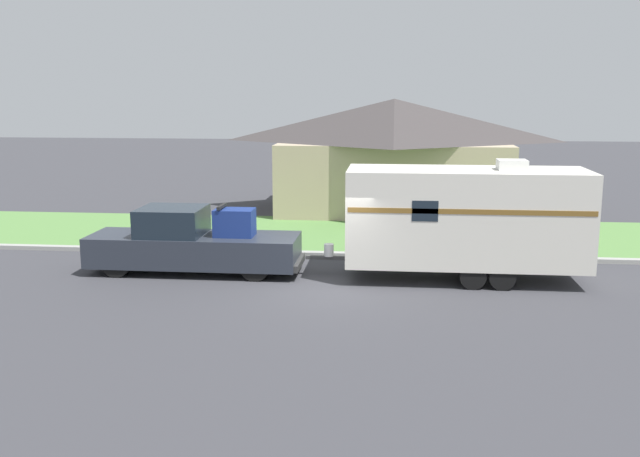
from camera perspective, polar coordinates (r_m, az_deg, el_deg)
ground_plane at (r=19.71m, az=0.55°, el=-4.73°), size 120.00×120.00×0.00m
curb_strip at (r=23.31m, az=1.41°, el=-2.08°), size 80.00×0.30×0.14m
lawn_strip at (r=26.88m, az=2.02°, el=-0.45°), size 80.00×7.00×0.03m
house_across_street at (r=32.19m, az=5.89°, el=6.01°), size 10.71×6.80×4.98m
pickup_truck at (r=21.50m, az=-10.17°, el=-1.19°), size 6.32×1.94×2.05m
travel_trailer at (r=20.60m, az=11.61°, el=0.92°), size 7.93×2.41×3.45m
mailbox at (r=25.01m, az=-10.79°, el=0.70°), size 0.48×0.20×1.24m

